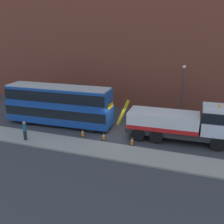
{
  "coord_description": "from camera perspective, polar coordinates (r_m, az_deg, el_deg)",
  "views": [
    {
      "loc": [
        7.65,
        -23.0,
        9.86
      ],
      "look_at": [
        -0.71,
        -0.05,
        2.0
      ],
      "focal_mm": 43.65,
      "sensor_mm": 36.0,
      "label": 1
    }
  ],
  "objects": [
    {
      "name": "traffic_cone_near_truck",
      "position": [
        23.55,
        4.22,
        -6.06
      ],
      "size": [
        0.36,
        0.36,
        0.72
      ],
      "color": "orange",
      "rests_on": "ground_plane"
    },
    {
      "name": "traffic_cone_near_bus",
      "position": [
        25.32,
        -6.19,
        -4.36
      ],
      "size": [
        0.36,
        0.36,
        0.72
      ],
      "color": "orange",
      "rests_on": "ground_plane"
    },
    {
      "name": "building_facade",
      "position": [
        32.56,
        6.61,
        14.57
      ],
      "size": [
        60.0,
        1.5,
        16.0
      ],
      "color": "brown",
      "rests_on": "ground_plane"
    },
    {
      "name": "pedestrian_onlooker",
      "position": [
        25.08,
        -17.8,
        -3.78
      ],
      "size": [
        0.44,
        0.48,
        1.71
      ],
      "rotation": [
        0.0,
        0.0,
        0.59
      ],
      "color": "#232333",
      "rests_on": "near_kerb"
    },
    {
      "name": "ground_plane",
      "position": [
        26.17,
        1.5,
        -4.31
      ],
      "size": [
        120.0,
        120.0,
        0.0
      ],
      "primitive_type": "plane",
      "color": "#38383D"
    },
    {
      "name": "street_lamp",
      "position": [
        30.2,
        14.58,
        5.05
      ],
      "size": [
        0.36,
        0.36,
        5.83
      ],
      "color": "#38383D",
      "rests_on": "ground_plane"
    },
    {
      "name": "recovery_tow_truck",
      "position": [
        24.42,
        14.83,
        -2.16
      ],
      "size": [
        10.19,
        3.01,
        3.67
      ],
      "rotation": [
        0.0,
        0.0,
        0.04
      ],
      "color": "#2D2D2D",
      "rests_on": "ground_plane"
    },
    {
      "name": "double_decker_bus",
      "position": [
        27.99,
        -11.1,
        1.68
      ],
      "size": [
        11.12,
        3.0,
        4.06
      ],
      "rotation": [
        0.0,
        0.0,
        0.04
      ],
      "color": "#19479E",
      "rests_on": "ground_plane"
    },
    {
      "name": "near_kerb",
      "position": [
        22.53,
        -1.94,
        -7.91
      ],
      "size": [
        60.0,
        2.8,
        0.15
      ],
      "primitive_type": "cube",
      "color": "gray",
      "rests_on": "ground_plane"
    },
    {
      "name": "traffic_cone_midway",
      "position": [
        24.45,
        -1.76,
        -5.09
      ],
      "size": [
        0.36,
        0.36,
        0.72
      ],
      "color": "orange",
      "rests_on": "ground_plane"
    }
  ]
}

